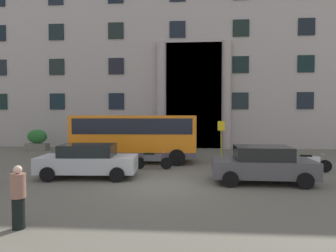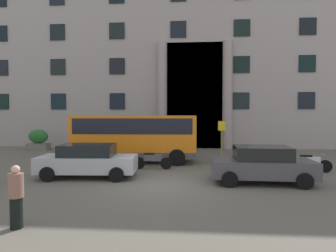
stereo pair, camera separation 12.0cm
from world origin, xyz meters
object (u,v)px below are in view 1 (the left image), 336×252
at_px(hedge_planter_entrance_left, 155,143).
at_px(pedestrian_woman_with_bag, 18,197).
at_px(orange_minibus, 135,134).
at_px(parked_compact_extra, 262,164).
at_px(parked_coupe_end, 88,161).
at_px(motorcycle_far_end, 63,159).
at_px(motorcycle_near_kerb, 152,160).
at_px(scooter_by_planter, 309,162).
at_px(hedge_planter_far_west, 81,143).
at_px(hedge_planter_far_east, 37,140).
at_px(bus_stop_sign, 221,135).

distance_m(hedge_planter_entrance_left, pedestrian_woman_with_bag, 15.38).
height_order(orange_minibus, hedge_planter_entrance_left, orange_minibus).
bearing_deg(pedestrian_woman_with_bag, parked_compact_extra, -9.48).
height_order(orange_minibus, parked_coupe_end, orange_minibus).
bearing_deg(hedge_planter_entrance_left, motorcycle_far_end, -119.22).
distance_m(hedge_planter_entrance_left, motorcycle_far_end, 8.20).
bearing_deg(parked_compact_extra, parked_coupe_end, 178.29).
bearing_deg(motorcycle_near_kerb, scooter_by_planter, -1.85).
height_order(hedge_planter_entrance_left, hedge_planter_far_west, hedge_planter_entrance_left).
bearing_deg(parked_compact_extra, motorcycle_far_end, 166.01).
relative_size(hedge_planter_entrance_left, pedestrian_woman_with_bag, 1.10).
xyz_separation_m(hedge_planter_far_west, motorcycle_near_kerb, (6.24, -6.80, -0.19)).
relative_size(hedge_planter_entrance_left, parked_coupe_end, 0.40).
distance_m(orange_minibus, motorcycle_far_end, 4.17).
distance_m(hedge_planter_far_east, motorcycle_far_end, 8.84).
distance_m(motorcycle_far_end, pedestrian_woman_with_bag, 8.51).
distance_m(orange_minibus, hedge_planter_entrance_left, 5.16).
xyz_separation_m(orange_minibus, hedge_planter_far_west, (-4.97, 4.68, -0.98)).
bearing_deg(hedge_planter_far_west, motorcycle_far_end, -76.94).
xyz_separation_m(orange_minibus, scooter_by_planter, (8.96, -2.26, -1.17)).
bearing_deg(orange_minibus, parked_coupe_end, -108.42).
bearing_deg(motorcycle_near_kerb, hedge_planter_far_west, 131.77).
xyz_separation_m(hedge_planter_far_west, scooter_by_planter, (13.94, -6.94, -0.19)).
bearing_deg(hedge_planter_far_east, scooter_by_planter, -22.56).
height_order(bus_stop_sign, parked_coupe_end, bus_stop_sign).
bearing_deg(parked_compact_extra, bus_stop_sign, 99.77).
height_order(hedge_planter_far_west, motorcycle_near_kerb, hedge_planter_far_west).
bearing_deg(pedestrian_woman_with_bag, motorcycle_near_kerb, 27.55).
bearing_deg(hedge_planter_entrance_left, motorcycle_near_kerb, -84.69).
xyz_separation_m(hedge_planter_far_east, hedge_planter_far_west, (3.61, -0.35, -0.13)).
xyz_separation_m(bus_stop_sign, parked_compact_extra, (0.99, -6.81, -0.71)).
height_order(parked_compact_extra, scooter_by_planter, parked_compact_extra).
bearing_deg(hedge_planter_far_west, bus_stop_sign, -14.53).
height_order(orange_minibus, hedge_planter_far_east, orange_minibus).
bearing_deg(motorcycle_near_kerb, parked_compact_extra, -29.15).
distance_m(bus_stop_sign, hedge_planter_far_east, 14.09).
xyz_separation_m(orange_minibus, hedge_planter_entrance_left, (0.61, 5.04, -0.96)).
xyz_separation_m(scooter_by_planter, motorcycle_far_end, (-12.36, 0.15, -0.00)).
bearing_deg(pedestrian_woman_with_bag, hedge_planter_far_east, 69.36).
bearing_deg(hedge_planter_entrance_left, hedge_planter_far_east, -179.96).
bearing_deg(pedestrian_woman_with_bag, bus_stop_sign, 16.38).
relative_size(hedge_planter_far_west, parked_coupe_end, 0.46).
relative_size(motorcycle_far_end, pedestrian_woman_with_bag, 1.27).
relative_size(hedge_planter_far_west, parked_compact_extra, 0.49).
xyz_separation_m(hedge_planter_far_east, parked_coupe_end, (7.31, -9.38, -0.03)).
xyz_separation_m(bus_stop_sign, motorcycle_near_kerb, (-3.90, -4.17, -1.01)).
height_order(motorcycle_far_end, pedestrian_woman_with_bag, pedestrian_woman_with_bag).
height_order(bus_stop_sign, parked_compact_extra, bus_stop_sign).
bearing_deg(parked_compact_extra, hedge_planter_far_west, 141.19).
bearing_deg(bus_stop_sign, hedge_planter_far_west, 165.47).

